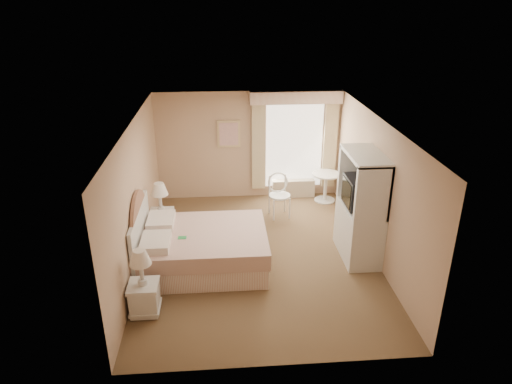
{
  "coord_description": "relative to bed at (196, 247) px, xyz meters",
  "views": [
    {
      "loc": [
        -0.62,
        -7.26,
        4.42
      ],
      "look_at": [
        -0.02,
        0.3,
        1.15
      ],
      "focal_mm": 32.0,
      "sensor_mm": 36.0,
      "label": 1
    }
  ],
  "objects": [
    {
      "name": "nightstand_far",
      "position": [
        -0.73,
        1.18,
        0.05
      ],
      "size": [
        0.46,
        0.46,
        1.11
      ],
      "color": "white",
      "rests_on": "room"
    },
    {
      "name": "armoire",
      "position": [
        2.93,
        0.14,
        0.45
      ],
      "size": [
        0.59,
        1.19,
        1.98
      ],
      "color": "white",
      "rests_on": "room"
    },
    {
      "name": "framed_art",
      "position": [
        0.66,
        2.98,
        1.18
      ],
      "size": [
        0.52,
        0.04,
        0.62
      ],
      "color": "#D3B582",
      "rests_on": "room"
    },
    {
      "name": "bed",
      "position": [
        0.0,
        0.0,
        0.0
      ],
      "size": [
        2.22,
        1.75,
        1.54
      ],
      "color": "tan",
      "rests_on": "room"
    },
    {
      "name": "window",
      "position": [
        2.16,
        2.92,
        0.97
      ],
      "size": [
        2.05,
        0.22,
        2.51
      ],
      "color": "white",
      "rests_on": "room"
    },
    {
      "name": "room",
      "position": [
        1.11,
        0.27,
        0.88
      ],
      "size": [
        4.21,
        5.51,
        2.51
      ],
      "color": "brown",
      "rests_on": "ground"
    },
    {
      "name": "round_table",
      "position": [
        2.86,
        2.59,
        0.08
      ],
      "size": [
        0.64,
        0.64,
        0.68
      ],
      "color": "silver",
      "rests_on": "room"
    },
    {
      "name": "cafe_chair",
      "position": [
        1.69,
        1.94,
        0.18
      ],
      "size": [
        0.53,
        0.53,
        0.95
      ],
      "rotation": [
        0.0,
        0.0,
        0.17
      ],
      "color": "silver",
      "rests_on": "room"
    },
    {
      "name": "nightstand_near",
      "position": [
        -0.73,
        -1.25,
        0.03
      ],
      "size": [
        0.44,
        0.44,
        1.07
      ],
      "color": "white",
      "rests_on": "room"
    }
  ]
}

